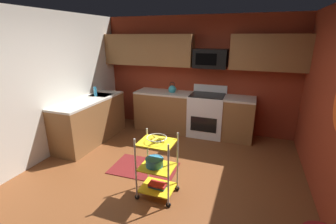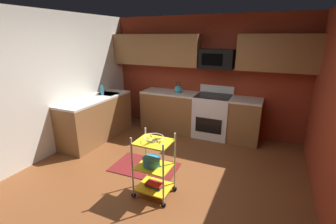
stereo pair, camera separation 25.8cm
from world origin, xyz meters
The scene contains 14 objects.
floor centered at (0.00, 0.00, -0.02)m, with size 4.40×4.80×0.04m, color brown.
wall_back centered at (0.00, 2.43, 1.30)m, with size 4.52×0.06×2.60m, color maroon.
wall_left centered at (-2.23, 0.00, 1.30)m, with size 0.06×4.80×2.60m, color silver.
counter_run centered at (-0.76, 1.63, 0.46)m, with size 3.54×2.36×0.92m.
oven_range centered at (0.34, 2.10, 0.48)m, with size 0.76×0.65×1.10m.
upper_cabinets centered at (-0.07, 2.23, 1.85)m, with size 4.40×0.33×0.70m.
microwave centered at (0.34, 2.21, 1.70)m, with size 0.70×0.39×0.40m.
rolling_cart centered at (0.13, -0.30, 0.45)m, with size 0.53×0.40×0.91m.
fruit_bowl centered at (0.13, -0.30, 0.88)m, with size 0.27×0.27×0.07m.
mixing_bowl_large centered at (0.09, -0.30, 0.52)m, with size 0.25×0.25×0.11m.
book_stack centered at (0.13, -0.30, 0.16)m, with size 0.24×0.15×0.06m.
kettle centered at (-0.48, 2.10, 1.00)m, with size 0.21×0.18×0.26m.
dish_soap_bottle centered at (-1.93, 1.20, 1.02)m, with size 0.06×0.06×0.20m, color #2D8CBF.
floor_rug centered at (-0.36, 0.27, 0.01)m, with size 1.10×0.70×0.01m, color maroon.
Camera 2 is at (1.48, -2.81, 2.16)m, focal length 25.18 mm.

